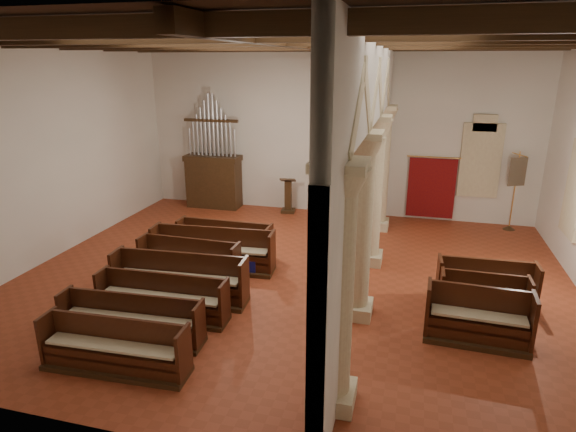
# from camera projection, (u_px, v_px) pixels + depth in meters

# --- Properties ---
(floor) EXTENTS (14.00, 14.00, 0.00)m
(floor) POSITION_uv_depth(u_px,v_px,m) (293.00, 278.00, 12.54)
(floor) COLOR maroon
(floor) RESTS_ON ground
(ceiling) EXTENTS (14.00, 14.00, 0.00)m
(ceiling) POSITION_uv_depth(u_px,v_px,m) (293.00, 32.00, 10.69)
(ceiling) COLOR #311F10
(ceiling) RESTS_ON wall_back
(wall_back) EXTENTS (14.00, 0.02, 6.00)m
(wall_back) POSITION_uv_depth(u_px,v_px,m) (334.00, 131.00, 17.14)
(wall_back) COLOR beige
(wall_back) RESTS_ON floor
(wall_front) EXTENTS (14.00, 0.02, 6.00)m
(wall_front) POSITION_uv_depth(u_px,v_px,m) (178.00, 259.00, 6.09)
(wall_front) COLOR beige
(wall_front) RESTS_ON floor
(wall_left) EXTENTS (0.02, 12.00, 6.00)m
(wall_left) POSITION_uv_depth(u_px,v_px,m) (48.00, 151.00, 13.30)
(wall_left) COLOR beige
(wall_left) RESTS_ON floor
(ceiling_beams) EXTENTS (13.80, 11.80, 0.30)m
(ceiling_beams) POSITION_uv_depth(u_px,v_px,m) (293.00, 41.00, 10.75)
(ceiling_beams) COLOR #3B2412
(ceiling_beams) RESTS_ON wall_back
(arcade) EXTENTS (0.90, 11.90, 6.00)m
(arcade) POSITION_uv_depth(u_px,v_px,m) (369.00, 144.00, 11.01)
(arcade) COLOR beige
(arcade) RESTS_ON floor
(window_back) EXTENTS (1.00, 0.03, 2.20)m
(window_back) POSITION_uv_depth(u_px,v_px,m) (480.00, 160.00, 16.16)
(window_back) COLOR #2C634F
(window_back) RESTS_ON wall_back
(pipe_organ) EXTENTS (2.10, 0.85, 4.40)m
(pipe_organ) POSITION_uv_depth(u_px,v_px,m) (213.00, 172.00, 18.26)
(pipe_organ) COLOR #3B2412
(pipe_organ) RESTS_ON floor
(lectern) EXTENTS (0.59, 0.60, 1.36)m
(lectern) POSITION_uv_depth(u_px,v_px,m) (288.00, 198.00, 17.79)
(lectern) COLOR #3B2812
(lectern) RESTS_ON floor
(dossal_curtain) EXTENTS (1.80, 0.07, 2.17)m
(dossal_curtain) POSITION_uv_depth(u_px,v_px,m) (431.00, 188.00, 16.78)
(dossal_curtain) COLOR maroon
(dossal_curtain) RESTS_ON floor
(processional_banner) EXTENTS (0.56, 0.71, 2.64)m
(processional_banner) POSITION_uv_depth(u_px,v_px,m) (512.00, 206.00, 15.87)
(processional_banner) COLOR #3B2412
(processional_banner) RESTS_ON floor
(hymnal_box_a) EXTENTS (0.42, 0.39, 0.34)m
(hymnal_box_a) POSITION_uv_depth(u_px,v_px,m) (156.00, 345.00, 9.08)
(hymnal_box_a) COLOR navy
(hymnal_box_a) RESTS_ON floor
(hymnal_box_b) EXTENTS (0.45, 0.42, 0.37)m
(hymnal_box_b) POSITION_uv_depth(u_px,v_px,m) (192.00, 305.00, 10.54)
(hymnal_box_b) COLOR #151C96
(hymnal_box_b) RESTS_ON floor
(hymnal_box_c) EXTENTS (0.33, 0.27, 0.32)m
(hymnal_box_c) POSITION_uv_depth(u_px,v_px,m) (251.00, 265.00, 12.66)
(hymnal_box_c) COLOR navy
(hymnal_box_c) RESTS_ON floor
(tube_heater_a) EXTENTS (1.05, 0.37, 0.11)m
(tube_heater_a) POSITION_uv_depth(u_px,v_px,m) (93.00, 357.00, 8.91)
(tube_heater_a) COLOR silver
(tube_heater_a) RESTS_ON floor
(tube_heater_b) EXTENTS (0.97, 0.17, 0.10)m
(tube_heater_b) POSITION_uv_depth(u_px,v_px,m) (128.00, 320.00, 10.17)
(tube_heater_b) COLOR silver
(tube_heater_b) RESTS_ON floor
(nave_pew_0) EXTENTS (2.77, 0.78, 0.99)m
(nave_pew_0) POSITION_uv_depth(u_px,v_px,m) (115.00, 354.00, 8.70)
(nave_pew_0) COLOR #3B2412
(nave_pew_0) RESTS_ON floor
(nave_pew_1) EXTENTS (3.00, 0.79, 0.95)m
(nave_pew_1) POSITION_uv_depth(u_px,v_px,m) (132.00, 326.00, 9.67)
(nave_pew_1) COLOR #3B2412
(nave_pew_1) RESTS_ON floor
(nave_pew_2) EXTENTS (2.95, 0.76, 0.99)m
(nave_pew_2) POSITION_uv_depth(u_px,v_px,m) (163.00, 304.00, 10.50)
(nave_pew_2) COLOR #3B2412
(nave_pew_2) RESTS_ON floor
(nave_pew_3) EXTENTS (3.24, 0.96, 1.14)m
(nave_pew_3) POSITION_uv_depth(u_px,v_px,m) (180.00, 285.00, 11.27)
(nave_pew_3) COLOR #3B2412
(nave_pew_3) RESTS_ON floor
(nave_pew_4) EXTENTS (2.69, 0.74, 1.04)m
(nave_pew_4) POSITION_uv_depth(u_px,v_px,m) (189.00, 265.00, 12.45)
(nave_pew_4) COLOR #3B2412
(nave_pew_4) RESTS_ON floor
(nave_pew_5) EXTENTS (3.37, 0.99, 1.14)m
(nave_pew_5) POSITION_uv_depth(u_px,v_px,m) (213.00, 256.00, 12.97)
(nave_pew_5) COLOR #3B2412
(nave_pew_5) RESTS_ON floor
(nave_pew_6) EXTENTS (2.76, 0.72, 1.04)m
(nave_pew_6) POSITION_uv_depth(u_px,v_px,m) (225.00, 245.00, 13.79)
(nave_pew_6) COLOR #3B2412
(nave_pew_6) RESTS_ON floor
(aisle_pew_0) EXTENTS (2.05, 0.85, 1.14)m
(aisle_pew_0) POSITION_uv_depth(u_px,v_px,m) (477.00, 324.00, 9.58)
(aisle_pew_0) COLOR #3B2412
(aisle_pew_0) RESTS_ON floor
(aisle_pew_1) EXTENTS (1.84, 0.67, 1.00)m
(aisle_pew_1) POSITION_uv_depth(u_px,v_px,m) (483.00, 303.00, 10.51)
(aisle_pew_1) COLOR #3B2412
(aisle_pew_1) RESTS_ON floor
(aisle_pew_2) EXTENTS (2.18, 0.80, 1.08)m
(aisle_pew_2) POSITION_uv_depth(u_px,v_px,m) (485.00, 291.00, 11.03)
(aisle_pew_2) COLOR #3B2412
(aisle_pew_2) RESTS_ON floor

